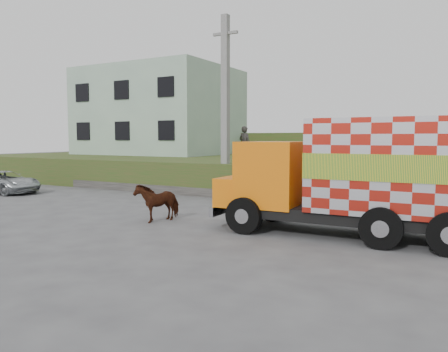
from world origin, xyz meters
The scene contains 10 objects.
ground centered at (0.00, 0.00, 0.00)m, with size 120.00×120.00×0.00m, color #474749.
embankment centered at (0.00, 10.00, 0.75)m, with size 40.00×12.00×1.50m, color #2B531B.
embankment_far centered at (0.00, 22.00, 1.50)m, with size 40.00×12.00×3.00m, color #2B531B.
retaining_strip centered at (-2.00, 4.20, 0.20)m, with size 16.00×0.50×0.40m, color #595651.
building centered at (-11.00, 13.00, 4.50)m, with size 10.00×8.00×6.00m, color #A8C5AA.
utility_pole centered at (-1.00, 4.60, 4.08)m, with size 1.20×0.30×8.00m.
cargo_truck centered at (5.95, -0.68, 1.62)m, with size 7.09×2.59×3.14m.
cow centered at (-0.14, -1.44, 0.61)m, with size 0.65×1.44×1.21m, color #371E0D.
suv centered at (-10.95, 0.57, 0.53)m, with size 1.75×3.80×1.06m, color #B0B4BA.
pedestrian centered at (-0.81, 6.17, 2.35)m, with size 0.62×0.41×1.70m, color #312F2C.
Camera 1 is at (8.44, -12.49, 2.65)m, focal length 35.00 mm.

